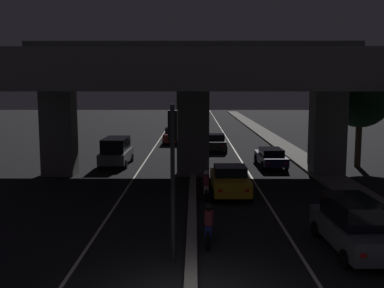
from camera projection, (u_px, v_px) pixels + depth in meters
name	position (u px, v px, depth m)	size (l,w,h in m)	color
lane_line_left_inner	(158.00, 142.00, 46.45)	(0.12, 126.00, 0.00)	beige
lane_line_right_inner	(229.00, 142.00, 46.40)	(0.12, 126.00, 0.00)	beige
median_divider	(194.00, 141.00, 46.41)	(0.38, 126.00, 0.23)	gray
sidewalk_right	(290.00, 151.00, 39.42)	(2.03, 126.00, 0.17)	slate
elevated_overpass	(193.00, 77.00, 28.33)	(21.33, 13.24, 8.51)	#5B5956
traffic_light_left_of_median	(173.00, 156.00, 14.23)	(0.30, 0.49, 5.12)	black
street_lamp	(307.00, 97.00, 31.86)	(1.91, 0.32, 8.52)	#2D2D30
car_grey_lead	(353.00, 225.00, 15.48)	(1.96, 4.65, 1.84)	#515459
car_taxi_yellow_second	(230.00, 180.00, 23.45)	(2.06, 4.21, 1.59)	gold
car_dark_blue_third	(271.00, 157.00, 31.99)	(1.88, 4.76, 1.33)	#141938
car_black_fourth	(215.00, 142.00, 39.63)	(2.00, 4.14, 1.54)	black
car_grey_lead_oncoming	(116.00, 151.00, 32.56)	(2.05, 4.59, 2.01)	#515459
car_dark_red_second_oncoming	(174.00, 135.00, 45.38)	(2.05, 4.53, 1.57)	#591414
car_dark_green_third_oncoming	(177.00, 124.00, 58.77)	(1.93, 4.08, 1.65)	black
motorcycle_blue_filtering_near	(209.00, 227.00, 16.22)	(0.34, 1.90, 1.48)	black
motorcycle_white_filtering_mid	(206.00, 186.00, 22.95)	(0.33, 1.79, 1.43)	black
roadside_tree_kerbside_mid	(360.00, 97.00, 31.47)	(4.34, 4.34, 7.15)	#2D2116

